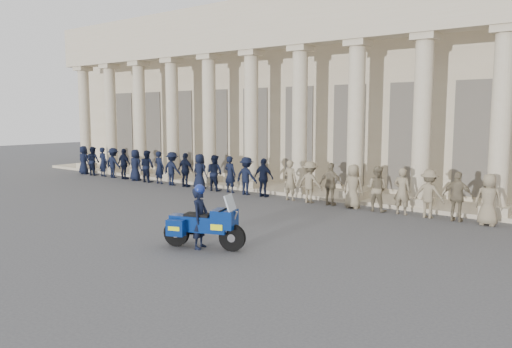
# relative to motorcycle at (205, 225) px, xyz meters

# --- Properties ---
(ground) EXTENTS (90.00, 90.00, 0.00)m
(ground) POSITION_rel_motorcycle_xyz_m (-1.37, 0.64, -0.63)
(ground) COLOR #454548
(ground) RESTS_ON ground
(building) EXTENTS (40.00, 12.50, 9.00)m
(building) POSITION_rel_motorcycle_xyz_m (-1.37, 15.39, 3.89)
(building) COLOR #BEAE8F
(building) RESTS_ON ground
(officer_rank) EXTENTS (22.66, 0.62, 1.64)m
(officer_rank) POSITION_rel_motorcycle_xyz_m (-5.82, 7.42, 0.19)
(officer_rank) COLOR black
(officer_rank) RESTS_ON ground
(motorcycle) EXTENTS (2.19, 1.27, 1.46)m
(motorcycle) POSITION_rel_motorcycle_xyz_m (0.00, 0.00, 0.00)
(motorcycle) COLOR black
(motorcycle) RESTS_ON ground
(rider) EXTENTS (0.56, 0.68, 1.69)m
(rider) POSITION_rel_motorcycle_xyz_m (-0.12, -0.04, 0.21)
(rider) COLOR black
(rider) RESTS_ON ground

